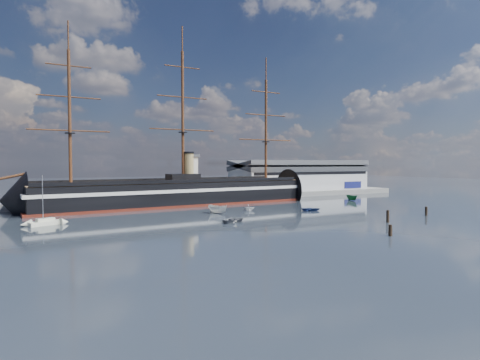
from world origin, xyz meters
TOP-DOWN VIEW (x-y plane):
  - ground at (0.00, 40.00)m, footprint 600.00×600.00m
  - quay at (10.00, 76.00)m, footprint 180.00×18.00m
  - warehouse at (58.00, 80.00)m, footprint 63.00×21.00m
  - quay_tower at (3.00, 73.00)m, footprint 5.00×5.00m
  - warship at (-8.66, 60.00)m, footprint 113.34×21.60m
  - sailboat at (-46.92, 34.35)m, footprint 7.20×4.30m
  - motorboat_a at (-4.65, 34.52)m, footprint 7.95×5.45m
  - motorboat_b at (-8.46, 17.86)m, footprint 2.23×3.87m
  - motorboat_d at (6.48, 36.78)m, footprint 4.47×5.70m
  - motorboat_e at (21.59, 27.15)m, footprint 2.66×3.53m
  - motorboat_f at (54.80, 44.73)m, footprint 7.04×3.49m
  - piling_near_mid at (9.01, -11.62)m, footprint 0.64×0.64m
  - piling_near_right at (22.76, 0.88)m, footprint 0.64×0.64m
  - piling_far_right at (41.24, 4.35)m, footprint 0.64×0.64m

SIDE VIEW (x-z plane):
  - ground at x=0.00m, z-range 0.00..0.00m
  - quay at x=10.00m, z-range -1.00..1.00m
  - motorboat_a at x=-4.65m, z-range -1.49..1.49m
  - motorboat_b at x=-8.46m, z-range -0.85..0.85m
  - motorboat_d at x=6.48m, z-range -0.96..0.96m
  - motorboat_e at x=21.59m, z-range -0.77..0.77m
  - motorboat_f at x=54.80m, z-range -1.35..1.35m
  - piling_near_mid at x=9.01m, z-range -1.44..1.44m
  - piling_near_right at x=22.76m, z-range -1.76..1.76m
  - piling_far_right at x=41.24m, z-range -1.53..1.53m
  - sailboat at x=-46.92m, z-range -4.83..6.24m
  - warship at x=-8.66m, z-range -22.93..31.01m
  - warehouse at x=58.00m, z-range 2.18..13.78m
  - quay_tower at x=3.00m, z-range 2.25..17.25m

